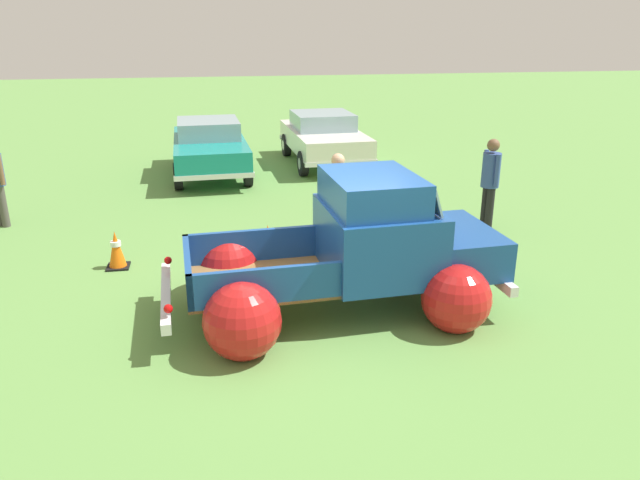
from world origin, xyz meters
name	(u,v)px	position (x,y,z in m)	size (l,w,h in m)	color
ground_plane	(332,309)	(0.00, 0.00, 0.00)	(80.00, 80.00, 0.00)	#609347
vintage_pickup_truck	(359,257)	(0.39, 0.02, 0.76)	(4.72, 2.97, 1.96)	black
show_car_0	(209,145)	(-1.61, 8.47, 0.78)	(2.04, 4.34, 1.43)	black
show_car_1	(323,136)	(1.59, 9.28, 0.78)	(2.08, 4.22, 1.43)	black
spectator_1	(490,179)	(3.63, 2.88, 1.03)	(0.37, 0.54, 1.79)	black
spectator_2	(338,196)	(0.55, 2.31, 1.00)	(0.48, 0.48, 1.74)	navy
lane_cone_0	(268,243)	(-0.69, 2.04, 0.31)	(0.36, 0.36, 0.63)	black
lane_cone_1	(116,250)	(-3.18, 2.14, 0.31)	(0.36, 0.36, 0.63)	black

